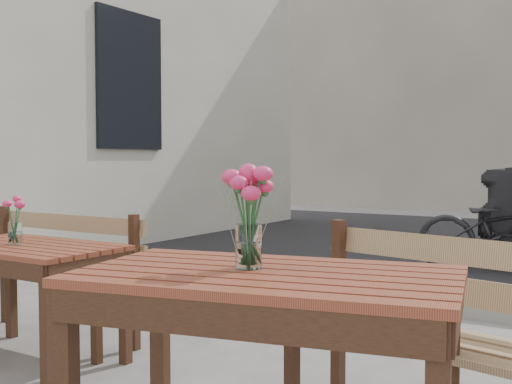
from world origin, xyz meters
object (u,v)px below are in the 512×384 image
second_table (26,264)px  bicycle (506,229)px  main_vase (249,203)px  main_table (267,309)px

second_table → bicycle: bearing=68.0°
main_vase → second_table: (-1.85, 0.54, -0.45)m
second_table → main_vase: bearing=-15.6°
main_vase → second_table: size_ratio=0.33×
main_table → main_vase: bearing=156.1°
main_table → bicycle: bearing=79.7°
second_table → bicycle: bicycle is taller
main_vase → second_table: main_vase is taller
main_table → second_table: (-1.94, 0.56, -0.09)m
main_table → second_table: 2.02m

